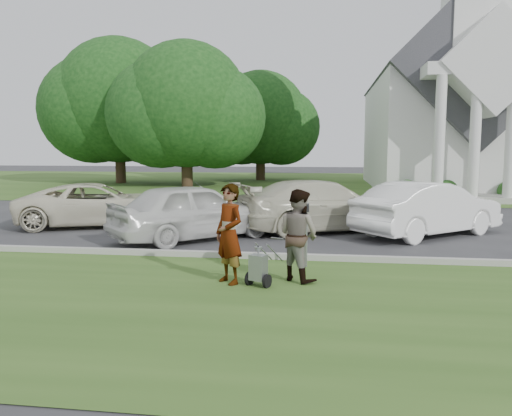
% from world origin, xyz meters
% --- Properties ---
extents(ground, '(120.00, 120.00, 0.00)m').
position_xyz_m(ground, '(0.00, 0.00, 0.00)').
color(ground, '#333335').
rests_on(ground, ground).
extents(grass_strip, '(80.00, 7.00, 0.01)m').
position_xyz_m(grass_strip, '(0.00, -3.00, 0.01)').
color(grass_strip, '#32541D').
rests_on(grass_strip, ground).
extents(church_lawn, '(80.00, 30.00, 0.01)m').
position_xyz_m(church_lawn, '(0.00, 27.00, 0.01)').
color(church_lawn, '#32541D').
rests_on(church_lawn, ground).
extents(curb, '(80.00, 0.18, 0.15)m').
position_xyz_m(curb, '(0.00, 0.55, 0.07)').
color(curb, '#9E9E93').
rests_on(curb, ground).
extents(church, '(9.19, 19.00, 24.10)m').
position_xyz_m(church, '(9.00, 23.11, 5.94)').
color(church, white).
rests_on(church, ground).
extents(tree_left, '(10.63, 8.40, 9.71)m').
position_xyz_m(tree_left, '(-8.01, 21.99, 5.11)').
color(tree_left, '#332316').
rests_on(tree_left, ground).
extents(tree_far, '(11.64, 9.20, 10.73)m').
position_xyz_m(tree_far, '(-14.01, 24.99, 5.69)').
color(tree_far, '#332316').
rests_on(tree_far, ground).
extents(tree_back, '(9.61, 7.60, 8.89)m').
position_xyz_m(tree_back, '(-4.01, 29.99, 4.73)').
color(tree_back, '#332316').
rests_on(tree_back, ground).
extents(striping_cart, '(0.68, 0.96, 0.83)m').
position_xyz_m(striping_cart, '(0.04, -1.80, 0.36)').
color(striping_cart, black).
rests_on(striping_cart, ground).
extents(person_left, '(0.83, 0.81, 1.92)m').
position_xyz_m(person_left, '(-0.54, -1.66, 0.96)').
color(person_left, '#999999').
rests_on(person_left, ground).
extents(person_right, '(1.11, 1.09, 1.80)m').
position_xyz_m(person_right, '(0.76, -1.26, 0.90)').
color(person_right, '#999999').
rests_on(person_right, ground).
extents(parking_meter_near, '(0.10, 0.09, 1.43)m').
position_xyz_m(parking_meter_near, '(0.88, -0.13, 0.90)').
color(parking_meter_near, gray).
rests_on(parking_meter_near, ground).
extents(car_a, '(5.70, 4.03, 1.44)m').
position_xyz_m(car_a, '(-6.31, 4.91, 0.72)').
color(car_a, beige).
rests_on(car_a, ground).
extents(car_b, '(4.82, 4.74, 1.64)m').
position_xyz_m(car_b, '(-2.43, 2.85, 0.82)').
color(car_b, silver).
rests_on(car_b, ground).
extents(car_c, '(5.96, 4.64, 1.61)m').
position_xyz_m(car_c, '(1.18, 4.89, 0.81)').
color(car_c, beige).
rests_on(car_c, ground).
extents(car_d, '(4.87, 4.45, 1.62)m').
position_xyz_m(car_d, '(4.32, 4.40, 0.81)').
color(car_d, white).
rests_on(car_d, ground).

